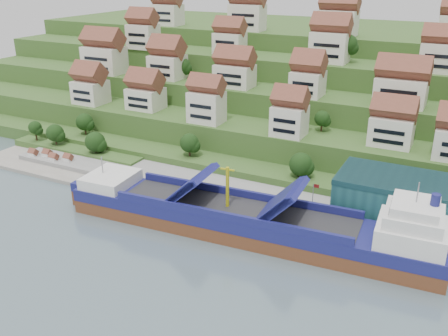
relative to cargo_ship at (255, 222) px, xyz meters
The scene contains 9 objects.
ground 9.42m from the cargo_ship, behind, with size 300.00×300.00×0.00m, color slate.
quay 18.77m from the cargo_ship, 53.02° to the left, with size 180.00×14.00×2.20m, color gray.
pebble_beach 67.90m from the cargo_ship, 169.91° to the left, with size 45.00×20.00×1.00m, color gray.
hillside 104.07m from the cargo_ship, 94.86° to the left, with size 260.00×128.00×31.00m.
hillside_village 65.10m from the cargo_ship, 97.82° to the left, with size 158.57×63.99×29.33m.
hillside_trees 49.08m from the cargo_ship, 118.30° to the left, with size 142.61×60.12×30.52m.
flagpole 14.03m from the cargo_ship, 46.68° to the left, with size 1.28×0.16×8.00m.
beach_huts 69.62m from the cargo_ship, behind, with size 14.40×3.70×2.20m.
cargo_ship is the anchor object (origin of this frame).
Camera 1 is at (45.21, -85.69, 53.87)m, focal length 40.00 mm.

